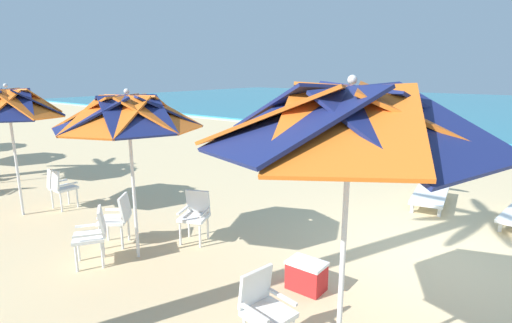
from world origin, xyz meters
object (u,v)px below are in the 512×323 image
plastic_chair_1 (93,233)px  plastic_chair_4 (60,186)px  plastic_chair_0 (264,306)px  plastic_chair_2 (195,213)px  plastic_chair_3 (118,217)px  beach_umbrella_0 (350,119)px  beach_umbrella_1 (128,114)px  beach_umbrella_2 (8,105)px  cooler_box (306,275)px  sun_lounger_1 (431,190)px

plastic_chair_1 → plastic_chair_4: bearing=161.9°
plastic_chair_0 → plastic_chair_2: same height
plastic_chair_3 → beach_umbrella_0: bearing=-5.7°
beach_umbrella_1 → plastic_chair_1: bearing=-121.9°
beach_umbrella_2 → cooler_box: bearing=10.0°
beach_umbrella_0 → plastic_chair_1: bearing=-177.2°
beach_umbrella_0 → plastic_chair_1: 4.37m
beach_umbrella_0 → cooler_box: 2.71m
beach_umbrella_0 → plastic_chair_0: (-0.76, -0.16, -1.97)m
plastic_chair_2 → cooler_box: (2.30, -0.21, -0.30)m
plastic_chair_1 → plastic_chair_2: 1.63m
plastic_chair_0 → beach_umbrella_1: size_ratio=0.33×
beach_umbrella_2 → cooler_box: beach_umbrella_2 is taller
cooler_box → plastic_chair_0: bearing=-79.5°
plastic_chair_2 → plastic_chair_3: size_ratio=1.00×
plastic_chair_2 → plastic_chair_3: bearing=-134.7°
plastic_chair_3 → beach_umbrella_2: beach_umbrella_2 is taller
plastic_chair_1 → beach_umbrella_2: bearing=175.3°
plastic_chair_1 → sun_lounger_1: bearing=61.7°
plastic_chair_3 → plastic_chair_4: (-2.51, 0.31, 0.00)m
sun_lounger_1 → beach_umbrella_1: bearing=-117.9°
beach_umbrella_0 → sun_lounger_1: bearing=96.0°
beach_umbrella_0 → beach_umbrella_1: size_ratio=1.08×
beach_umbrella_2 → sun_lounger_1: (6.36, 5.82, -1.93)m
sun_lounger_1 → plastic_chair_1: bearing=-118.3°
beach_umbrella_0 → cooler_box: (-1.00, 1.12, -2.26)m
plastic_chair_2 → plastic_chair_4: (-3.40, -0.60, 0.00)m
beach_umbrella_0 → beach_umbrella_1: bearing=174.7°
plastic_chair_4 → plastic_chair_2: bearing=9.9°
beach_umbrella_1 → beach_umbrella_2: (-3.42, -0.27, -0.03)m
plastic_chair_0 → plastic_chair_1: 3.13m
plastic_chair_0 → sun_lounger_1: bearing=88.7°
plastic_chair_2 → beach_umbrella_2: size_ratio=0.33×
plastic_chair_0 → beach_umbrella_2: size_ratio=0.33×
sun_lounger_1 → cooler_box: bearing=-94.5°
beach_umbrella_2 → plastic_chair_4: beach_umbrella_2 is taller
beach_umbrella_0 → plastic_chair_4: beach_umbrella_0 is taller
beach_umbrella_0 → plastic_chair_3: bearing=174.3°
beach_umbrella_0 → beach_umbrella_1: (-3.57, 0.33, -0.22)m
beach_umbrella_1 → plastic_chair_3: beach_umbrella_1 is taller
plastic_chair_0 → beach_umbrella_1: (-2.81, 0.49, 1.75)m
plastic_chair_3 → plastic_chair_4: bearing=173.0°
plastic_chair_1 → plastic_chair_2: same height
beach_umbrella_1 → plastic_chair_3: size_ratio=3.01×
plastic_chair_4 → plastic_chair_1: bearing=-18.1°
plastic_chair_0 → sun_lounger_1: 6.05m
beach_umbrella_0 → plastic_chair_2: (-3.30, 1.32, -1.97)m
plastic_chair_1 → plastic_chair_4: (-2.81, 0.92, 0.00)m
beach_umbrella_0 → cooler_box: beach_umbrella_0 is taller
plastic_chair_0 → plastic_chair_3: bearing=170.4°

